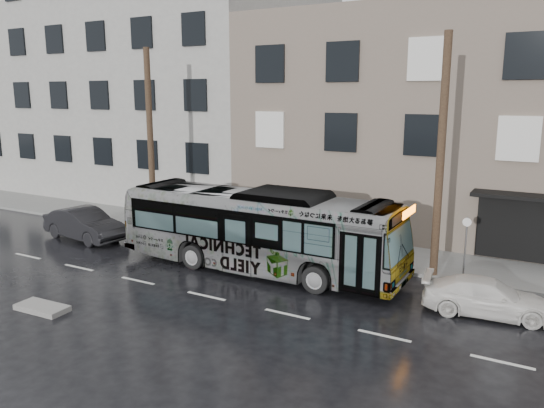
{
  "coord_description": "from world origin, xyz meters",
  "views": [
    {
      "loc": [
        10.56,
        -16.67,
        6.92
      ],
      "look_at": [
        -0.16,
        2.5,
        2.38
      ],
      "focal_mm": 35.0,
      "sensor_mm": 36.0,
      "label": 1
    }
  ],
  "objects_px": {
    "utility_pole_front": "(441,158)",
    "dark_sedan": "(84,224)",
    "white_sedan": "(488,297)",
    "utility_pole_rear": "(150,142)",
    "sign_post": "(465,248)",
    "bus": "(258,230)"
  },
  "relations": [
    {
      "from": "white_sedan",
      "to": "sign_post",
      "type": "bearing_deg",
      "value": 16.59
    },
    {
      "from": "sign_post",
      "to": "white_sedan",
      "type": "relative_size",
      "value": 0.6
    },
    {
      "from": "utility_pole_rear",
      "to": "white_sedan",
      "type": "relative_size",
      "value": 2.24
    },
    {
      "from": "white_sedan",
      "to": "dark_sedan",
      "type": "distance_m",
      "value": 18.38
    },
    {
      "from": "utility_pole_front",
      "to": "bus",
      "type": "height_order",
      "value": "utility_pole_front"
    },
    {
      "from": "sign_post",
      "to": "dark_sedan",
      "type": "height_order",
      "value": "sign_post"
    },
    {
      "from": "white_sedan",
      "to": "dark_sedan",
      "type": "xyz_separation_m",
      "value": [
        -18.38,
        0.07,
        0.18
      ]
    },
    {
      "from": "dark_sedan",
      "to": "utility_pole_rear",
      "type": "bearing_deg",
      "value": -31.76
    },
    {
      "from": "utility_pole_front",
      "to": "sign_post",
      "type": "distance_m",
      "value": 3.48
    },
    {
      "from": "utility_pole_front",
      "to": "white_sedan",
      "type": "distance_m",
      "value": 5.38
    },
    {
      "from": "utility_pole_front",
      "to": "white_sedan",
      "type": "height_order",
      "value": "utility_pole_front"
    },
    {
      "from": "utility_pole_front",
      "to": "dark_sedan",
      "type": "bearing_deg",
      "value": -170.76
    },
    {
      "from": "sign_post",
      "to": "utility_pole_front",
      "type": "bearing_deg",
      "value": 180.0
    },
    {
      "from": "utility_pole_front",
      "to": "bus",
      "type": "distance_m",
      "value": 7.47
    },
    {
      "from": "utility_pole_front",
      "to": "white_sedan",
      "type": "bearing_deg",
      "value": -49.56
    },
    {
      "from": "utility_pole_rear",
      "to": "dark_sedan",
      "type": "xyz_separation_m",
      "value": [
        -2.09,
        -2.62,
        -3.89
      ]
    },
    {
      "from": "bus",
      "to": "utility_pole_front",
      "type": "bearing_deg",
      "value": -68.67
    },
    {
      "from": "utility_pole_rear",
      "to": "white_sedan",
      "type": "bearing_deg",
      "value": -9.36
    },
    {
      "from": "sign_post",
      "to": "dark_sedan",
      "type": "relative_size",
      "value": 0.52
    },
    {
      "from": "bus",
      "to": "dark_sedan",
      "type": "distance_m",
      "value": 9.74
    },
    {
      "from": "utility_pole_rear",
      "to": "dark_sedan",
      "type": "distance_m",
      "value": 5.13
    },
    {
      "from": "utility_pole_rear",
      "to": "white_sedan",
      "type": "xyz_separation_m",
      "value": [
        16.29,
        -2.69,
        -4.07
      ]
    }
  ]
}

